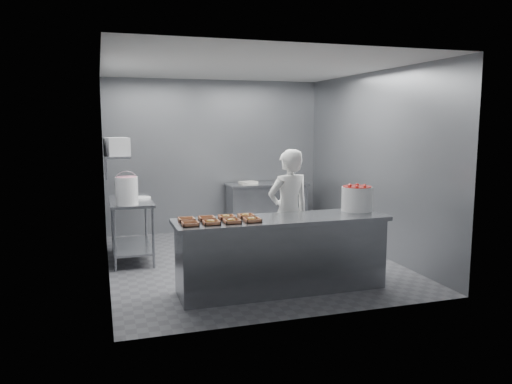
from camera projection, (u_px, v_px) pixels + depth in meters
floor at (250, 261)px, 7.37m from camera, size 4.50×4.50×0.00m
ceiling at (249, 67)px, 6.98m from camera, size 4.50×4.50×0.00m
wall_back at (215, 156)px, 9.30m from camera, size 4.00×0.04×2.80m
wall_left at (105, 171)px, 6.58m from camera, size 0.04×4.50×2.80m
wall_right at (372, 163)px, 7.77m from camera, size 0.04×4.50×2.80m
service_counter at (282, 254)px, 6.03m from camera, size 2.60×0.70×0.90m
prep_table at (131, 220)px, 7.37m from camera, size 0.60×1.20×0.90m
back_counter at (266, 207)px, 9.37m from camera, size 1.50×0.60×0.90m
wall_shelf at (117, 156)px, 7.18m from camera, size 0.35×0.90×0.03m
tray_0 at (190, 224)px, 5.52m from camera, size 0.19×0.18×0.04m
tray_1 at (211, 222)px, 5.59m from camera, size 0.19×0.18×0.06m
tray_2 at (232, 221)px, 5.66m from camera, size 0.19×0.18×0.06m
tray_3 at (252, 220)px, 5.73m from camera, size 0.19×0.18×0.06m
tray_4 at (186, 220)px, 5.75m from camera, size 0.19×0.18×0.04m
tray_5 at (207, 218)px, 5.82m from camera, size 0.19×0.18×0.04m
tray_6 at (227, 217)px, 5.89m from camera, size 0.19×0.18×0.06m
tray_7 at (246, 216)px, 5.96m from camera, size 0.19×0.18×0.06m
worker at (289, 212)px, 6.64m from camera, size 0.68×0.52×1.68m
strawberry_tub at (357, 198)px, 6.41m from camera, size 0.39×0.39×0.32m
glaze_bucket at (127, 190)px, 6.88m from camera, size 0.32×0.30×0.47m
bucket_lid at (140, 198)px, 7.42m from camera, size 0.42×0.42×0.02m
rag at (127, 196)px, 7.62m from camera, size 0.15×0.13×0.02m
appliance at (117, 147)px, 7.02m from camera, size 0.36×0.40×0.25m
paper_stack at (248, 183)px, 9.20m from camera, size 0.34×0.27×0.05m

